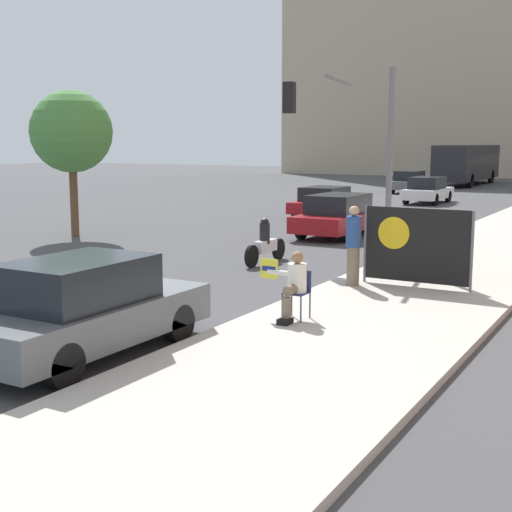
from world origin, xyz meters
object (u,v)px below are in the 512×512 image
at_px(parked_car_curbside, 85,308).
at_px(car_on_road_far_lane, 410,182).
at_px(traffic_light_pole, 349,131).
at_px(jogger_on_sidewalk, 353,245).
at_px(seated_protester, 294,283).
at_px(car_on_road_distant, 428,190).
at_px(city_bus_on_road, 467,162).
at_px(motorcycle_on_road, 265,244).
at_px(protest_banner, 416,245).
at_px(car_on_road_midblock, 325,202).
at_px(street_tree_near_curb, 71,132).
at_px(car_on_road_nearest, 340,215).

relative_size(parked_car_curbside, car_on_road_far_lane, 1.01).
bearing_deg(traffic_light_pole, jogger_on_sidewalk, -65.12).
height_order(seated_protester, car_on_road_distant, car_on_road_distant).
bearing_deg(city_bus_on_road, jogger_on_sidewalk, -79.77).
bearing_deg(car_on_road_far_lane, city_bus_on_road, 83.63).
relative_size(parked_car_curbside, city_bus_on_road, 0.37).
bearing_deg(parked_car_curbside, city_bus_on_road, 96.87).
bearing_deg(city_bus_on_road, car_on_road_distant, -82.93).
xyz_separation_m(seated_protester, car_on_road_distant, (-5.60, 27.25, -0.08)).
relative_size(car_on_road_distant, motorcycle_on_road, 2.00).
height_order(seated_protester, city_bus_on_road, city_bus_on_road).
height_order(protest_banner, motorcycle_on_road, protest_banner).
bearing_deg(car_on_road_distant, parked_car_curbside, -83.25).
distance_m(seated_protester, traffic_light_pole, 7.63).
xyz_separation_m(seated_protester, protest_banner, (0.98, 3.97, 0.26)).
xyz_separation_m(protest_banner, car_on_road_far_lane, (-10.03, 30.95, -0.34)).
distance_m(traffic_light_pole, car_on_road_far_lane, 29.11).
xyz_separation_m(protest_banner, parked_car_curbside, (-2.97, -7.16, -0.30)).
relative_size(protest_banner, motorcycle_on_road, 1.15).
distance_m(seated_protester, car_on_road_midblock, 19.08).
bearing_deg(parked_car_curbside, seated_protester, 57.98).
bearing_deg(motorcycle_on_road, traffic_light_pole, 31.65).
bearing_deg(traffic_light_pole, city_bus_on_road, 98.83).
relative_size(seated_protester, street_tree_near_curb, 0.24).
distance_m(car_on_road_midblock, city_bus_on_road, 27.95).
bearing_deg(street_tree_near_curb, car_on_road_distant, 71.29).
xyz_separation_m(car_on_road_nearest, car_on_road_midblock, (-3.05, 5.55, -0.05)).
xyz_separation_m(seated_protester, car_on_road_nearest, (-4.28, 12.06, -0.06)).
xyz_separation_m(parked_car_curbside, car_on_road_far_lane, (-7.06, 38.11, -0.04)).
xyz_separation_m(car_on_road_nearest, city_bus_on_road, (-3.59, 33.47, 1.04)).
distance_m(seated_protester, street_tree_near_curb, 14.63).
bearing_deg(jogger_on_sidewalk, protest_banner, -165.18).
relative_size(car_on_road_distant, car_on_road_far_lane, 1.01).
bearing_deg(seated_protester, car_on_road_nearest, 113.51).
relative_size(seated_protester, car_on_road_midblock, 0.30).
distance_m(car_on_road_midblock, motorcycle_on_road, 12.45).
bearing_deg(motorcycle_on_road, street_tree_near_curb, 169.14).
bearing_deg(motorcycle_on_road, car_on_road_midblock, 106.74).
height_order(car_on_road_midblock, city_bus_on_road, city_bus_on_road).
xyz_separation_m(traffic_light_pole, car_on_road_nearest, (-2.42, 5.20, -2.84)).
xyz_separation_m(parked_car_curbside, car_on_road_nearest, (-2.29, 15.25, -0.02)).
bearing_deg(car_on_road_distant, jogger_on_sidewalk, -77.38).
relative_size(parked_car_curbside, street_tree_near_curb, 0.83).
distance_m(parked_car_curbside, car_on_road_midblock, 21.47).
distance_m(jogger_on_sidewalk, traffic_light_pole, 4.55).
bearing_deg(parked_car_curbside, car_on_road_nearest, 98.52).
relative_size(car_on_road_nearest, motorcycle_on_road, 2.21).
bearing_deg(seated_protester, jogger_on_sidewalk, 98.42).
bearing_deg(car_on_road_nearest, city_bus_on_road, 96.12).
relative_size(car_on_road_nearest, street_tree_near_curb, 0.92).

